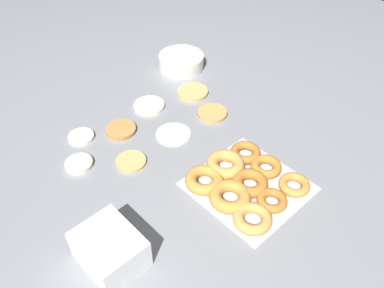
{
  "coord_description": "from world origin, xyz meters",
  "views": [
    {
      "loc": [
        -0.59,
        -0.73,
        0.86
      ],
      "look_at": [
        0.02,
        -0.08,
        0.04
      ],
      "focal_mm": 38.0,
      "sensor_mm": 36.0,
      "label": 1
    }
  ],
  "objects_px": {
    "pancake_4": "(173,134)",
    "pancake_5": "(131,161)",
    "donut_tray": "(243,183)",
    "batter_bowl": "(181,62)",
    "pancake_7": "(121,130)",
    "pancake_1": "(79,164)",
    "pancake_3": "(81,137)",
    "container_stack": "(110,249)",
    "pancake_6": "(212,113)",
    "pancake_2": "(149,106)",
    "pancake_0": "(193,92)"
  },
  "relations": [
    {
      "from": "pancake_4",
      "to": "pancake_5",
      "type": "distance_m",
      "value": 0.18
    },
    {
      "from": "donut_tray",
      "to": "batter_bowl",
      "type": "height_order",
      "value": "batter_bowl"
    },
    {
      "from": "pancake_7",
      "to": "batter_bowl",
      "type": "relative_size",
      "value": 0.56
    },
    {
      "from": "pancake_1",
      "to": "donut_tray",
      "type": "relative_size",
      "value": 0.28
    },
    {
      "from": "pancake_3",
      "to": "pancake_7",
      "type": "relative_size",
      "value": 0.83
    },
    {
      "from": "pancake_1",
      "to": "batter_bowl",
      "type": "xyz_separation_m",
      "value": [
        0.58,
        0.19,
        0.02
      ]
    },
    {
      "from": "pancake_7",
      "to": "container_stack",
      "type": "height_order",
      "value": "container_stack"
    },
    {
      "from": "pancake_3",
      "to": "pancake_7",
      "type": "distance_m",
      "value": 0.13
    },
    {
      "from": "pancake_3",
      "to": "pancake_6",
      "type": "height_order",
      "value": "pancake_6"
    },
    {
      "from": "pancake_3",
      "to": "pancake_2",
      "type": "bearing_deg",
      "value": -4.56
    },
    {
      "from": "donut_tray",
      "to": "pancake_6",
      "type": "bearing_deg",
      "value": 59.09
    },
    {
      "from": "pancake_5",
      "to": "donut_tray",
      "type": "xyz_separation_m",
      "value": [
        0.17,
        -0.29,
        0.01
      ]
    },
    {
      "from": "pancake_3",
      "to": "pancake_7",
      "type": "bearing_deg",
      "value": -28.42
    },
    {
      "from": "pancake_1",
      "to": "pancake_2",
      "type": "relative_size",
      "value": 0.76
    },
    {
      "from": "pancake_5",
      "to": "pancake_7",
      "type": "height_order",
      "value": "pancake_7"
    },
    {
      "from": "pancake_6",
      "to": "pancake_0",
      "type": "bearing_deg",
      "value": 75.45
    },
    {
      "from": "pancake_2",
      "to": "pancake_4",
      "type": "xyz_separation_m",
      "value": [
        -0.04,
        -0.17,
        -0.0
      ]
    },
    {
      "from": "pancake_1",
      "to": "pancake_7",
      "type": "distance_m",
      "value": 0.19
    },
    {
      "from": "pancake_3",
      "to": "pancake_4",
      "type": "distance_m",
      "value": 0.29
    },
    {
      "from": "pancake_2",
      "to": "pancake_4",
      "type": "bearing_deg",
      "value": -101.96
    },
    {
      "from": "pancake_3",
      "to": "container_stack",
      "type": "distance_m",
      "value": 0.47
    },
    {
      "from": "pancake_3",
      "to": "donut_tray",
      "type": "bearing_deg",
      "value": -66.14
    },
    {
      "from": "batter_bowl",
      "to": "pancake_2",
      "type": "bearing_deg",
      "value": -155.94
    },
    {
      "from": "pancake_4",
      "to": "pancake_5",
      "type": "height_order",
      "value": "same"
    },
    {
      "from": "pancake_0",
      "to": "pancake_6",
      "type": "distance_m",
      "value": 0.14
    },
    {
      "from": "pancake_2",
      "to": "pancake_7",
      "type": "distance_m",
      "value": 0.15
    },
    {
      "from": "donut_tray",
      "to": "pancake_0",
      "type": "bearing_deg",
      "value": 63.87
    },
    {
      "from": "pancake_6",
      "to": "donut_tray",
      "type": "bearing_deg",
      "value": -120.91
    },
    {
      "from": "pancake_1",
      "to": "pancake_6",
      "type": "xyz_separation_m",
      "value": [
        0.46,
        -0.1,
        -0.0
      ]
    },
    {
      "from": "donut_tray",
      "to": "pancake_1",
      "type": "bearing_deg",
      "value": 126.51
    },
    {
      "from": "pancake_6",
      "to": "donut_tray",
      "type": "relative_size",
      "value": 0.34
    },
    {
      "from": "pancake_5",
      "to": "pancake_6",
      "type": "xyz_separation_m",
      "value": [
        0.34,
        -0.0,
        0.0
      ]
    },
    {
      "from": "donut_tray",
      "to": "pancake_2",
      "type": "bearing_deg",
      "value": 84.72
    },
    {
      "from": "pancake_0",
      "to": "batter_bowl",
      "type": "distance_m",
      "value": 0.18
    },
    {
      "from": "pancake_0",
      "to": "donut_tray",
      "type": "height_order",
      "value": "donut_tray"
    },
    {
      "from": "pancake_1",
      "to": "pancake_2",
      "type": "bearing_deg",
      "value": 13.85
    },
    {
      "from": "pancake_0",
      "to": "pancake_5",
      "type": "distance_m",
      "value": 0.4
    },
    {
      "from": "pancake_7",
      "to": "pancake_2",
      "type": "bearing_deg",
      "value": 14.89
    },
    {
      "from": "pancake_3",
      "to": "pancake_7",
      "type": "xyz_separation_m",
      "value": [
        0.11,
        -0.06,
        0.0
      ]
    },
    {
      "from": "pancake_1",
      "to": "donut_tray",
      "type": "bearing_deg",
      "value": -53.49
    },
    {
      "from": "pancake_7",
      "to": "donut_tray",
      "type": "bearing_deg",
      "value": -76.23
    },
    {
      "from": "pancake_5",
      "to": "batter_bowl",
      "type": "relative_size",
      "value": 0.52
    },
    {
      "from": "container_stack",
      "to": "pancake_3",
      "type": "bearing_deg",
      "value": 67.12
    },
    {
      "from": "pancake_5",
      "to": "pancake_1",
      "type": "bearing_deg",
      "value": 141.25
    },
    {
      "from": "pancake_0",
      "to": "batter_bowl",
      "type": "bearing_deg",
      "value": 60.88
    },
    {
      "from": "pancake_2",
      "to": "pancake_5",
      "type": "relative_size",
      "value": 1.17
    },
    {
      "from": "pancake_7",
      "to": "donut_tray",
      "type": "height_order",
      "value": "donut_tray"
    },
    {
      "from": "pancake_2",
      "to": "pancake_3",
      "type": "height_order",
      "value": "pancake_2"
    },
    {
      "from": "pancake_5",
      "to": "batter_bowl",
      "type": "height_order",
      "value": "batter_bowl"
    },
    {
      "from": "pancake_6",
      "to": "container_stack",
      "type": "distance_m",
      "value": 0.61
    }
  ]
}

